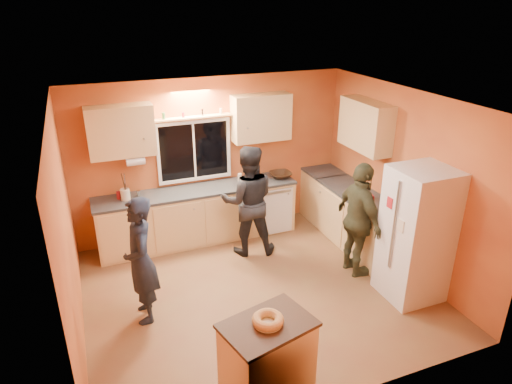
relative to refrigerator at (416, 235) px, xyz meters
name	(u,v)px	position (x,y,z in m)	size (l,w,h in m)	color
ground	(257,291)	(-1.89, 0.80, -0.90)	(4.50, 4.50, 0.00)	brown
room_shell	(254,170)	(-1.77, 1.21, 0.72)	(4.54, 4.04, 2.61)	orange
back_counter	(220,211)	(-1.88, 2.50, -0.45)	(4.23, 0.62, 0.90)	#DDB874
right_counter	(360,222)	(0.06, 1.30, -0.45)	(0.62, 1.84, 0.90)	#DDB874
refrigerator	(416,235)	(0.00, 0.00, 0.00)	(0.72, 0.70, 1.80)	silver
island	(267,357)	(-2.43, -0.83, -0.47)	(0.99, 0.79, 0.84)	#DDB874
bundt_pastry	(268,320)	(-2.43, -0.83, -0.01)	(0.31, 0.31, 0.09)	tan
person_left	(141,261)	(-3.39, 0.82, -0.09)	(0.59, 0.39, 1.62)	black
person_center	(248,201)	(-1.62, 1.85, -0.03)	(0.84, 0.66, 1.74)	black
person_right	(359,220)	(-0.39, 0.72, -0.06)	(0.99, 0.41, 1.68)	#333723
mixing_bowl	(281,175)	(-0.79, 2.49, 0.04)	(0.36, 0.36, 0.09)	black
utensil_crock	(125,194)	(-3.35, 2.51, 0.09)	(0.14, 0.14, 0.17)	beige
potted_plant	(390,201)	(0.10, 0.70, 0.16)	(0.28, 0.24, 0.31)	gray
red_box	(367,197)	(0.05, 1.17, 0.04)	(0.16, 0.12, 0.07)	#A81922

